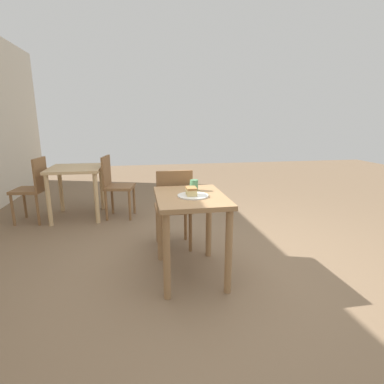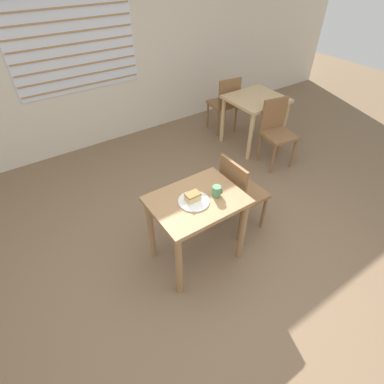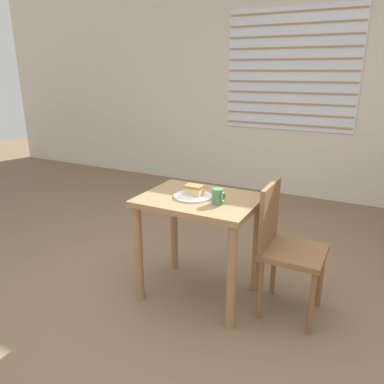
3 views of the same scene
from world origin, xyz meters
name	(u,v)px [view 3 (image 3 of 3)]	position (x,y,z in m)	size (l,w,h in m)	color
ground_plane	(181,317)	(0.00, 0.00, 0.00)	(14.00, 14.00, 0.00)	#7A6047
wall_back	(297,87)	(0.00, 3.03, 1.40)	(10.00, 0.09, 2.80)	beige
dining_table_near	(199,218)	(-0.03, 0.32, 0.61)	(0.81, 0.61, 0.77)	#9E754C
chair_near_window	(285,244)	(0.57, 0.40, 0.50)	(0.39, 0.39, 0.91)	brown
plate	(193,196)	(-0.07, 0.30, 0.77)	(0.27, 0.27, 0.01)	white
cake_slice	(194,190)	(-0.07, 0.32, 0.81)	(0.12, 0.08, 0.07)	#E0C67F
coffee_mug	(218,196)	(0.14, 0.26, 0.82)	(0.08, 0.08, 0.10)	#4C8456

